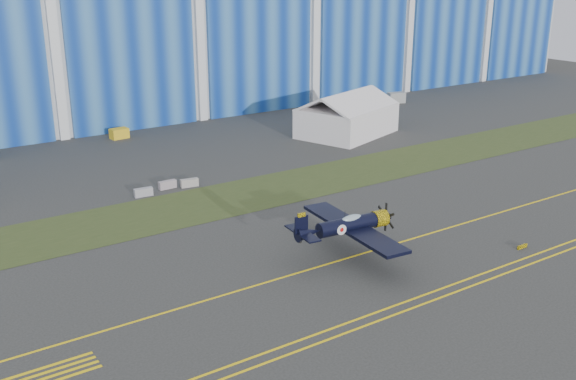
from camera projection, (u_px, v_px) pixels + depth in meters
ground at (238, 260)px, 57.16m from camera, size 260.00×260.00×0.00m
grass_median at (169, 211)px, 68.14m from camera, size 260.00×10.00×0.02m
hangar at (13, 20)px, 108.69m from camera, size 220.00×45.70×30.00m
taxiway_centreline at (269, 281)px, 53.23m from camera, size 200.00×0.20×0.02m
edge_line_near at (344, 333)px, 45.78m from camera, size 80.00×0.20×0.02m
edge_line_far at (335, 327)px, 46.56m from camera, size 80.00×0.20×0.02m
hold_short_ladder at (49, 374)px, 41.27m from camera, size 6.00×2.40×0.02m
guard_board_right at (522, 247)px, 59.33m from camera, size 1.20×0.15×0.35m
warbird at (347, 225)px, 56.85m from camera, size 11.74×13.72×3.80m
tent at (347, 113)px, 97.40m from camera, size 16.18×13.91×6.36m
tug at (119, 133)px, 96.10m from camera, size 2.62×1.80×1.44m
gse_box at (396, 98)px, 120.28m from camera, size 3.38×2.40×1.83m
barrier_a at (143, 192)px, 72.43m from camera, size 2.05×0.78×0.90m
barrier_b at (168, 185)px, 74.89m from camera, size 2.02×0.67×0.90m
barrier_c at (189, 183)px, 75.52m from camera, size 2.07×0.88×0.90m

